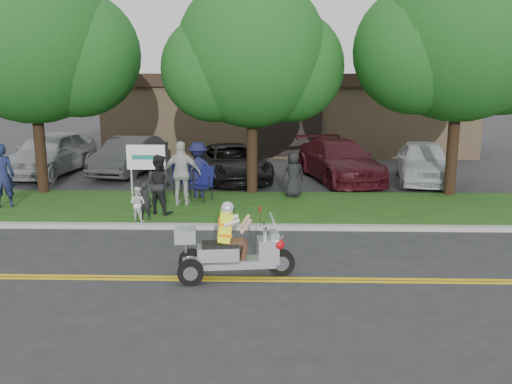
{
  "coord_description": "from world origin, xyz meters",
  "views": [
    {
      "loc": [
        1.12,
        -10.57,
        3.96
      ],
      "look_at": [
        0.78,
        2.0,
        1.22
      ],
      "focal_mm": 38.0,
      "sensor_mm": 36.0,
      "label": 1
    }
  ],
  "objects_px": {
    "spectator_adult_right": "(182,173)",
    "parked_car_mid": "(232,163)",
    "spectator_adult_left": "(2,176)",
    "parked_car_far_right": "(423,162)",
    "parked_car_left": "(130,156)",
    "parked_car_far_left": "(50,153)",
    "parked_car_right": "(339,160)",
    "spectator_adult_mid": "(159,184)",
    "lawn_chair_b": "(183,176)",
    "lawn_chair_a": "(204,181)",
    "trike_scooter": "(230,251)"
  },
  "relations": [
    {
      "from": "spectator_adult_left",
      "to": "parked_car_far_right",
      "type": "height_order",
      "value": "spectator_adult_left"
    },
    {
      "from": "spectator_adult_right",
      "to": "parked_car_far_left",
      "type": "relative_size",
      "value": 0.38
    },
    {
      "from": "trike_scooter",
      "to": "spectator_adult_right",
      "type": "distance_m",
      "value": 6.0
    },
    {
      "from": "parked_car_right",
      "to": "trike_scooter",
      "type": "bearing_deg",
      "value": -122.81
    },
    {
      "from": "lawn_chair_b",
      "to": "parked_car_mid",
      "type": "bearing_deg",
      "value": 41.83
    },
    {
      "from": "parked_car_right",
      "to": "parked_car_far_right",
      "type": "relative_size",
      "value": 1.15
    },
    {
      "from": "parked_car_far_left",
      "to": "spectator_adult_right",
      "type": "bearing_deg",
      "value": -34.09
    },
    {
      "from": "lawn_chair_a",
      "to": "spectator_adult_mid",
      "type": "relative_size",
      "value": 0.64
    },
    {
      "from": "parked_car_far_left",
      "to": "trike_scooter",
      "type": "bearing_deg",
      "value": -46.87
    },
    {
      "from": "trike_scooter",
      "to": "spectator_adult_left",
      "type": "relative_size",
      "value": 1.25
    },
    {
      "from": "parked_car_far_left",
      "to": "parked_car_far_right",
      "type": "bearing_deg",
      "value": 2.42
    },
    {
      "from": "spectator_adult_left",
      "to": "parked_car_far_right",
      "type": "relative_size",
      "value": 0.42
    },
    {
      "from": "parked_car_far_left",
      "to": "parked_car_mid",
      "type": "bearing_deg",
      "value": -0.83
    },
    {
      "from": "parked_car_left",
      "to": "parked_car_far_left",
      "type": "bearing_deg",
      "value": -165.72
    },
    {
      "from": "parked_car_right",
      "to": "parked_car_far_right",
      "type": "distance_m",
      "value": 3.1
    },
    {
      "from": "spectator_adult_left",
      "to": "parked_car_left",
      "type": "relative_size",
      "value": 0.42
    },
    {
      "from": "parked_car_mid",
      "to": "parked_car_far_right",
      "type": "bearing_deg",
      "value": -18.16
    },
    {
      "from": "parked_car_far_left",
      "to": "lawn_chair_a",
      "type": "bearing_deg",
      "value": -28.16
    },
    {
      "from": "parked_car_mid",
      "to": "parked_car_left",
      "type": "bearing_deg",
      "value": 146.74
    },
    {
      "from": "spectator_adult_left",
      "to": "lawn_chair_b",
      "type": "bearing_deg",
      "value": 174.26
    },
    {
      "from": "lawn_chair_a",
      "to": "parked_car_far_right",
      "type": "distance_m",
      "value": 8.55
    },
    {
      "from": "spectator_adult_mid",
      "to": "spectator_adult_left",
      "type": "bearing_deg",
      "value": 16.82
    },
    {
      "from": "lawn_chair_b",
      "to": "parked_car_far_right",
      "type": "relative_size",
      "value": 0.25
    },
    {
      "from": "parked_car_far_left",
      "to": "parked_car_left",
      "type": "relative_size",
      "value": 1.13
    },
    {
      "from": "lawn_chair_b",
      "to": "parked_car_far_right",
      "type": "distance_m",
      "value": 9.04
    },
    {
      "from": "parked_car_far_left",
      "to": "parked_car_far_right",
      "type": "height_order",
      "value": "parked_car_far_left"
    },
    {
      "from": "parked_car_left",
      "to": "spectator_adult_mid",
      "type": "bearing_deg",
      "value": -58.54
    },
    {
      "from": "spectator_adult_left",
      "to": "parked_car_far_right",
      "type": "bearing_deg",
      "value": 175.27
    },
    {
      "from": "parked_car_far_right",
      "to": "parked_car_right",
      "type": "bearing_deg",
      "value": -175.73
    },
    {
      "from": "spectator_adult_left",
      "to": "spectator_adult_right",
      "type": "distance_m",
      "value": 5.26
    },
    {
      "from": "spectator_adult_mid",
      "to": "parked_car_far_right",
      "type": "distance_m",
      "value": 10.27
    },
    {
      "from": "parked_car_left",
      "to": "parked_car_right",
      "type": "bearing_deg",
      "value": 2.71
    },
    {
      "from": "parked_car_far_left",
      "to": "parked_car_far_right",
      "type": "distance_m",
      "value": 14.59
    },
    {
      "from": "parked_car_mid",
      "to": "parked_car_far_right",
      "type": "height_order",
      "value": "parked_car_far_right"
    },
    {
      "from": "parked_car_mid",
      "to": "parked_car_far_right",
      "type": "distance_m",
      "value": 7.15
    },
    {
      "from": "lawn_chair_b",
      "to": "parked_car_right",
      "type": "height_order",
      "value": "parked_car_right"
    },
    {
      "from": "lawn_chair_a",
      "to": "parked_car_far_right",
      "type": "bearing_deg",
      "value": 53.11
    },
    {
      "from": "spectator_adult_right",
      "to": "lawn_chair_a",
      "type": "bearing_deg",
      "value": -129.16
    },
    {
      "from": "lawn_chair_a",
      "to": "parked_car_left",
      "type": "relative_size",
      "value": 0.23
    },
    {
      "from": "trike_scooter",
      "to": "parked_car_mid",
      "type": "height_order",
      "value": "trike_scooter"
    },
    {
      "from": "parked_car_left",
      "to": "parked_car_mid",
      "type": "height_order",
      "value": "parked_car_left"
    },
    {
      "from": "parked_car_left",
      "to": "parked_car_mid",
      "type": "distance_m",
      "value": 4.41
    },
    {
      "from": "spectator_adult_left",
      "to": "spectator_adult_mid",
      "type": "distance_m",
      "value": 4.8
    },
    {
      "from": "lawn_chair_b",
      "to": "parked_car_mid",
      "type": "xyz_separation_m",
      "value": [
        1.36,
        3.21,
        -0.06
      ]
    },
    {
      "from": "lawn_chair_b",
      "to": "parked_car_far_right",
      "type": "bearing_deg",
      "value": -5.57
    },
    {
      "from": "parked_car_far_right",
      "to": "spectator_adult_left",
      "type": "bearing_deg",
      "value": -151.12
    },
    {
      "from": "spectator_adult_right",
      "to": "parked_car_mid",
      "type": "bearing_deg",
      "value": -103.23
    },
    {
      "from": "parked_car_far_left",
      "to": "parked_car_mid",
      "type": "relative_size",
      "value": 1.04
    },
    {
      "from": "parked_car_right",
      "to": "lawn_chair_b",
      "type": "bearing_deg",
      "value": -162.89
    },
    {
      "from": "lawn_chair_a",
      "to": "parked_car_mid",
      "type": "xyz_separation_m",
      "value": [
        0.61,
        3.76,
        -0.02
      ]
    }
  ]
}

